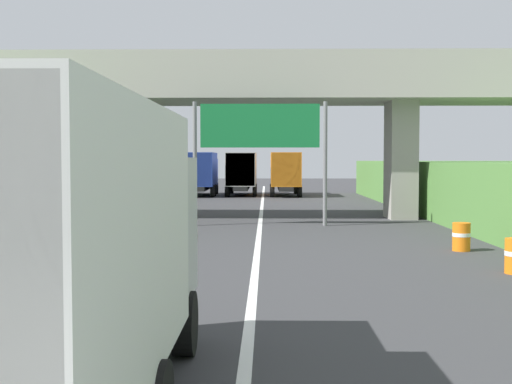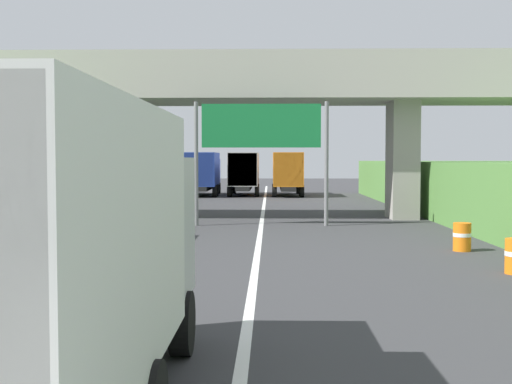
{
  "view_description": "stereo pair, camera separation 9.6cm",
  "coord_description": "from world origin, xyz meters",
  "px_view_note": "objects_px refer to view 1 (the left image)",
  "views": [
    {
      "loc": [
        0.3,
        -1.02,
        2.91
      ],
      "look_at": [
        0.0,
        17.51,
        2.0
      ],
      "focal_mm": 46.66,
      "sensor_mm": 36.0,
      "label": 1
    },
    {
      "loc": [
        0.4,
        -1.02,
        2.91
      ],
      "look_at": [
        0.0,
        17.51,
        2.0
      ],
      "focal_mm": 46.66,
      "sensor_mm": 36.0,
      "label": 2
    }
  ],
  "objects_px": {
    "truck_silver": "(59,252)",
    "car_green": "(125,216)",
    "overhead_highway_sign": "(260,134)",
    "truck_white": "(242,171)",
    "truck_orange": "(285,172)",
    "construction_barrel_3": "(461,237)",
    "truck_blue": "(201,172)"
  },
  "relations": [
    {
      "from": "truck_silver",
      "to": "car_green",
      "type": "bearing_deg",
      "value": 99.9
    },
    {
      "from": "overhead_highway_sign",
      "to": "truck_white",
      "type": "distance_m",
      "value": 24.75
    },
    {
      "from": "overhead_highway_sign",
      "to": "truck_white",
      "type": "xyz_separation_m",
      "value": [
        -1.72,
        24.6,
        -2.08
      ]
    },
    {
      "from": "overhead_highway_sign",
      "to": "truck_white",
      "type": "bearing_deg",
      "value": 93.99
    },
    {
      "from": "truck_orange",
      "to": "car_green",
      "type": "xyz_separation_m",
      "value": [
        -6.6,
        -29.37,
        -1.08
      ]
    },
    {
      "from": "construction_barrel_3",
      "to": "truck_silver",
      "type": "bearing_deg",
      "value": -120.52
    },
    {
      "from": "truck_silver",
      "to": "truck_orange",
      "type": "relative_size",
      "value": 1.0
    },
    {
      "from": "truck_silver",
      "to": "truck_orange",
      "type": "bearing_deg",
      "value": 85.49
    },
    {
      "from": "truck_silver",
      "to": "construction_barrel_3",
      "type": "height_order",
      "value": "truck_silver"
    },
    {
      "from": "truck_white",
      "to": "truck_blue",
      "type": "bearing_deg",
      "value": -170.87
    },
    {
      "from": "truck_white",
      "to": "car_green",
      "type": "distance_m",
      "value": 30.03
    },
    {
      "from": "overhead_highway_sign",
      "to": "truck_white",
      "type": "relative_size",
      "value": 0.81
    },
    {
      "from": "overhead_highway_sign",
      "to": "truck_orange",
      "type": "xyz_separation_m",
      "value": [
        1.77,
        24.13,
        -2.08
      ]
    },
    {
      "from": "truck_silver",
      "to": "truck_blue",
      "type": "distance_m",
      "value": 46.34
    },
    {
      "from": "overhead_highway_sign",
      "to": "construction_barrel_3",
      "type": "xyz_separation_m",
      "value": [
        6.49,
        -7.95,
        -3.56
      ]
    },
    {
      "from": "truck_orange",
      "to": "construction_barrel_3",
      "type": "height_order",
      "value": "truck_orange"
    },
    {
      "from": "car_green",
      "to": "truck_silver",
      "type": "bearing_deg",
      "value": -80.1
    },
    {
      "from": "overhead_highway_sign",
      "to": "car_green",
      "type": "bearing_deg",
      "value": -132.65
    },
    {
      "from": "construction_barrel_3",
      "to": "overhead_highway_sign",
      "type": "bearing_deg",
      "value": 129.25
    },
    {
      "from": "truck_silver",
      "to": "truck_white",
      "type": "relative_size",
      "value": 1.0
    },
    {
      "from": "overhead_highway_sign",
      "to": "truck_orange",
      "type": "bearing_deg",
      "value": 85.8
    },
    {
      "from": "overhead_highway_sign",
      "to": "truck_silver",
      "type": "bearing_deg",
      "value": -94.85
    },
    {
      "from": "truck_silver",
      "to": "truck_blue",
      "type": "height_order",
      "value": "same"
    },
    {
      "from": "truck_silver",
      "to": "truck_blue",
      "type": "xyz_separation_m",
      "value": [
        -3.06,
        46.24,
        0.0
      ]
    },
    {
      "from": "truck_white",
      "to": "overhead_highway_sign",
      "type": "bearing_deg",
      "value": -86.01
    },
    {
      "from": "truck_silver",
      "to": "truck_white",
      "type": "bearing_deg",
      "value": 89.8
    },
    {
      "from": "truck_blue",
      "to": "construction_barrel_3",
      "type": "distance_m",
      "value": 34.04
    },
    {
      "from": "truck_blue",
      "to": "construction_barrel_3",
      "type": "height_order",
      "value": "truck_blue"
    },
    {
      "from": "truck_white",
      "to": "car_green",
      "type": "height_order",
      "value": "truck_white"
    },
    {
      "from": "overhead_highway_sign",
      "to": "truck_orange",
      "type": "distance_m",
      "value": 24.28
    },
    {
      "from": "overhead_highway_sign",
      "to": "truck_blue",
      "type": "bearing_deg",
      "value": 101.59
    },
    {
      "from": "overhead_highway_sign",
      "to": "car_green",
      "type": "height_order",
      "value": "overhead_highway_sign"
    }
  ]
}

